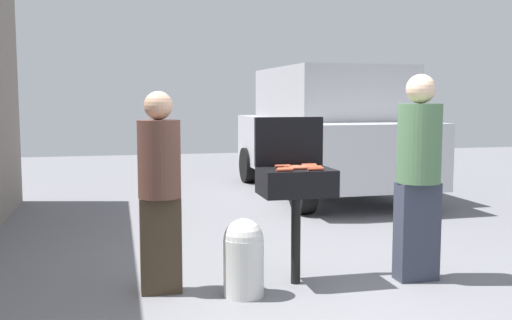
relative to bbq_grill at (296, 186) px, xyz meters
The scene contains 20 objects.
ground_plane 0.86m from the bbq_grill, 84.64° to the right, with size 24.00×24.00×0.00m, color slate.
bbq_grill is the anchor object (origin of this frame).
grill_lid_open 0.42m from the bbq_grill, 90.00° to the left, with size 0.60×0.05×0.42m, color black.
hot_dog_0 0.25m from the bbq_grill, 54.57° to the right, with size 0.03×0.03×0.13m, color #AD4228.
hot_dog_1 0.26m from the bbq_grill, 41.71° to the left, with size 0.03×0.03×0.13m, color #AD4228.
hot_dog_2 0.21m from the bbq_grill, 131.62° to the left, with size 0.03×0.03×0.13m, color #B74C33.
hot_dog_3 0.17m from the bbq_grill, 101.55° to the right, with size 0.03×0.03×0.13m, color #C6593D.
hot_dog_4 0.27m from the bbq_grill, 132.52° to the right, with size 0.03×0.03×0.13m, color #AD4228.
hot_dog_5 0.17m from the bbq_grill, 122.16° to the left, with size 0.03×0.03×0.13m, color #AD4228.
hot_dog_6 0.22m from the bbq_grill, 25.40° to the right, with size 0.03×0.03×0.13m, color #B74C33.
hot_dog_7 0.24m from the bbq_grill, 135.02° to the right, with size 0.03×0.03×0.13m, color #B74C33.
hot_dog_8 0.17m from the bbq_grill, 90.93° to the right, with size 0.03×0.03×0.13m, color #C6593D.
hot_dog_9 0.22m from the bbq_grill, 142.23° to the right, with size 0.03×0.03×0.13m, color #B74C33.
hot_dog_10 0.21m from the bbq_grill, 11.50° to the right, with size 0.03×0.03×0.13m, color #AD4228.
hot_dog_11 0.16m from the bbq_grill, 18.00° to the left, with size 0.03×0.03×0.13m, color #C6593D.
hot_dog_12 0.22m from the bbq_grill, 23.76° to the left, with size 0.03×0.03×0.13m, color #C6593D.
propane_tank 0.74m from the bbq_grill, 156.85° to the right, with size 0.32×0.32×0.62m.
person_left 1.12m from the bbq_grill, behind, with size 0.34×0.34×1.61m.
person_right 1.05m from the bbq_grill, ahead, with size 0.37×0.37×1.75m.
parked_minivan 4.75m from the bbq_grill, 67.07° to the left, with size 2.11×4.44×2.02m.
Camera 1 is at (-1.46, -4.45, 1.56)m, focal length 41.79 mm.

